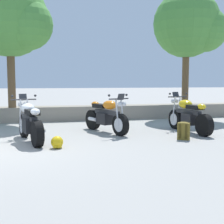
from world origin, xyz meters
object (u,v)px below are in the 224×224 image
motorcycle_yellow_far_right (189,116)px  leafy_tree_mid_left (13,20)px  rider_helmet (57,142)px  rider_backpack (184,130)px  leafy_tree_mid_right (191,26)px  motorcycle_orange_centre (106,116)px  motorcycle_white_near_left (30,122)px

motorcycle_yellow_far_right → leafy_tree_mid_left: leafy_tree_mid_left is taller
motorcycle_yellow_far_right → rider_helmet: bearing=-160.6°
rider_backpack → leafy_tree_mid_right: 6.36m
rider_backpack → rider_helmet: rider_backpack is taller
rider_helmet → motorcycle_orange_centre: bearing=50.7°
rider_backpack → leafy_tree_mid_left: bearing=135.6°
rider_helmet → leafy_tree_mid_right: (5.74, 4.98, 3.66)m
motorcycle_yellow_far_right → motorcycle_orange_centre: bearing=168.5°
leafy_tree_mid_right → rider_backpack: bearing=-118.0°
motorcycle_white_near_left → leafy_tree_mid_right: 8.23m
leafy_tree_mid_right → leafy_tree_mid_left: bearing=-178.0°
motorcycle_white_near_left → rider_helmet: bearing=-56.9°
motorcycle_white_near_left → motorcycle_orange_centre: (2.16, 0.91, 0.00)m
motorcycle_white_near_left → motorcycle_yellow_far_right: same height
motorcycle_yellow_far_right → rider_backpack: motorcycle_yellow_far_right is taller
leafy_tree_mid_left → leafy_tree_mid_right: leafy_tree_mid_right is taller
leafy_tree_mid_left → leafy_tree_mid_right: bearing=2.0°
rider_backpack → rider_helmet: size_ratio=1.68×
motorcycle_white_near_left → leafy_tree_mid_left: (-0.61, 3.78, 3.20)m
rider_helmet → leafy_tree_mid_right: leafy_tree_mid_right is taller
rider_helmet → leafy_tree_mid_right: 8.44m
leafy_tree_mid_right → motorcycle_orange_centre: bearing=-143.6°
motorcycle_white_near_left → motorcycle_yellow_far_right: bearing=5.3°
motorcycle_yellow_far_right → leafy_tree_mid_left: size_ratio=0.45×
motorcycle_white_near_left → leafy_tree_mid_right: size_ratio=0.43×
motorcycle_white_near_left → rider_helmet: 1.20m
motorcycle_orange_centre → leafy_tree_mid_right: 6.19m
motorcycle_orange_centre → leafy_tree_mid_right: (4.21, 3.11, 3.31)m
rider_backpack → motorcycle_yellow_far_right: bearing=57.8°
motorcycle_white_near_left → motorcycle_yellow_far_right: 4.58m
motorcycle_orange_centre → rider_backpack: (1.73, -1.55, -0.24)m
motorcycle_orange_centre → motorcycle_yellow_far_right: (2.40, -0.49, 0.00)m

